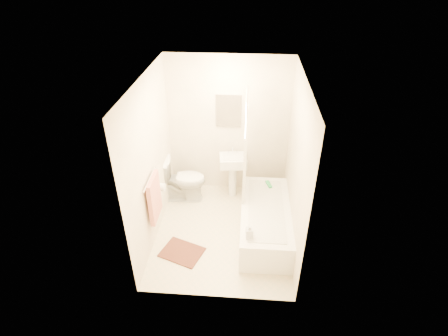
# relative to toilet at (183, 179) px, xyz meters

# --- Properties ---
(floor) EXTENTS (2.40, 2.40, 0.00)m
(floor) POSITION_rel_toilet_xyz_m (0.75, -0.80, -0.38)
(floor) COLOR beige
(floor) RESTS_ON ground
(ceiling) EXTENTS (2.40, 2.40, 0.00)m
(ceiling) POSITION_rel_toilet_xyz_m (0.75, -0.80, 2.02)
(ceiling) COLOR white
(ceiling) RESTS_ON ground
(wall_back) EXTENTS (2.00, 0.02, 2.40)m
(wall_back) POSITION_rel_toilet_xyz_m (0.75, 0.40, 0.82)
(wall_back) COLOR beige
(wall_back) RESTS_ON ground
(wall_left) EXTENTS (0.02, 2.40, 2.40)m
(wall_left) POSITION_rel_toilet_xyz_m (-0.25, -0.80, 0.82)
(wall_left) COLOR beige
(wall_left) RESTS_ON ground
(wall_right) EXTENTS (0.02, 2.40, 2.40)m
(wall_right) POSITION_rel_toilet_xyz_m (1.75, -0.80, 0.82)
(wall_right) COLOR beige
(wall_right) RESTS_ON ground
(mirror) EXTENTS (0.40, 0.03, 0.55)m
(mirror) POSITION_rel_toilet_xyz_m (0.75, 0.38, 1.12)
(mirror) COLOR white
(mirror) RESTS_ON wall_back
(curtain_rod) EXTENTS (0.03, 1.70, 0.03)m
(curtain_rod) POSITION_rel_toilet_xyz_m (1.05, -0.70, 1.62)
(curtain_rod) COLOR silver
(curtain_rod) RESTS_ON wall_back
(shower_curtain) EXTENTS (0.04, 0.80, 1.55)m
(shower_curtain) POSITION_rel_toilet_xyz_m (1.05, -0.30, 0.84)
(shower_curtain) COLOR silver
(shower_curtain) RESTS_ON curtain_rod
(towel_bar) EXTENTS (0.02, 0.60, 0.02)m
(towel_bar) POSITION_rel_toilet_xyz_m (-0.21, -1.05, 0.72)
(towel_bar) COLOR silver
(towel_bar) RESTS_ON wall_left
(towel) EXTENTS (0.06, 0.45, 0.66)m
(towel) POSITION_rel_toilet_xyz_m (-0.18, -1.05, 0.40)
(towel) COLOR #CC7266
(towel) RESTS_ON towel_bar
(toilet_paper) EXTENTS (0.11, 0.12, 0.12)m
(toilet_paper) POSITION_rel_toilet_xyz_m (-0.18, -0.68, 0.32)
(toilet_paper) COLOR white
(toilet_paper) RESTS_ON wall_left
(toilet) EXTENTS (0.81, 0.48, 0.77)m
(toilet) POSITION_rel_toilet_xyz_m (0.00, 0.00, 0.00)
(toilet) COLOR white
(toilet) RESTS_ON floor
(sink) EXTENTS (0.48, 0.40, 0.87)m
(sink) POSITION_rel_toilet_xyz_m (0.85, 0.15, 0.05)
(sink) COLOR silver
(sink) RESTS_ON floor
(bathtub) EXTENTS (0.72, 1.65, 0.46)m
(bathtub) POSITION_rel_toilet_xyz_m (1.39, -0.78, -0.15)
(bathtub) COLOR white
(bathtub) RESTS_ON floor
(bath_mat) EXTENTS (0.68, 0.60, 0.02)m
(bath_mat) POSITION_rel_toilet_xyz_m (0.20, -1.30, -0.38)
(bath_mat) COLOR #49281D
(bath_mat) RESTS_ON floor
(soap_bottle) EXTENTS (0.10, 0.11, 0.21)m
(soap_bottle) POSITION_rel_toilet_xyz_m (1.15, -1.39, 0.18)
(soap_bottle) COLOR silver
(soap_bottle) RESTS_ON bathtub
(scrub_brush) EXTENTS (0.11, 0.19, 0.04)m
(scrub_brush) POSITION_rel_toilet_xyz_m (1.45, -0.18, 0.10)
(scrub_brush) COLOR green
(scrub_brush) RESTS_ON bathtub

